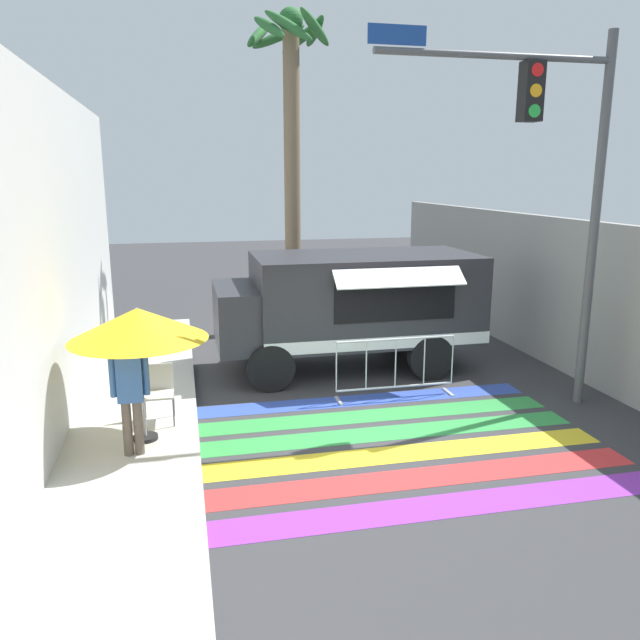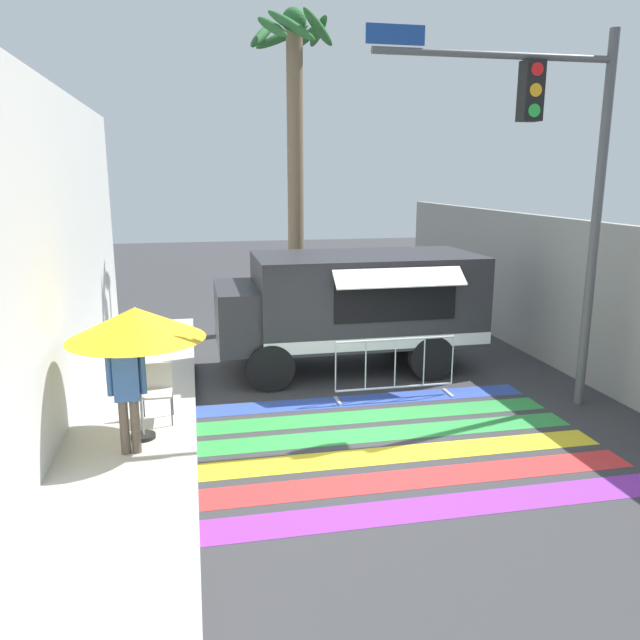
{
  "view_description": "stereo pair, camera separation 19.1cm",
  "coord_description": "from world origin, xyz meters",
  "px_view_note": "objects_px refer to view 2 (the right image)",
  "views": [
    {
      "loc": [
        -2.92,
        -8.96,
        3.97
      ],
      "look_at": [
        -0.43,
        2.18,
        1.32
      ],
      "focal_mm": 35.0,
      "sensor_mm": 36.0,
      "label": 1
    },
    {
      "loc": [
        -2.73,
        -9.0,
        3.97
      ],
      "look_at": [
        -0.43,
        2.18,
        1.32
      ],
      "focal_mm": 35.0,
      "sensor_mm": 36.0,
      "label": 2
    }
  ],
  "objects_px": {
    "traffic_signal_pole": "(559,161)",
    "vendor_person": "(127,389)",
    "folding_chair": "(157,387)",
    "palm_tree": "(294,127)",
    "barricade_front": "(395,368)",
    "food_truck": "(346,301)",
    "patio_umbrella": "(136,324)"
  },
  "relations": [
    {
      "from": "traffic_signal_pole",
      "to": "patio_umbrella",
      "type": "relative_size",
      "value": 3.12
    },
    {
      "from": "folding_chair",
      "to": "palm_tree",
      "type": "height_order",
      "value": "palm_tree"
    },
    {
      "from": "food_truck",
      "to": "patio_umbrella",
      "type": "bearing_deg",
      "value": -140.48
    },
    {
      "from": "patio_umbrella",
      "to": "folding_chair",
      "type": "xyz_separation_m",
      "value": [
        0.19,
        0.73,
        -1.21
      ]
    },
    {
      "from": "food_truck",
      "to": "traffic_signal_pole",
      "type": "height_order",
      "value": "traffic_signal_pole"
    },
    {
      "from": "palm_tree",
      "to": "traffic_signal_pole",
      "type": "bearing_deg",
      "value": -64.51
    },
    {
      "from": "traffic_signal_pole",
      "to": "patio_umbrella",
      "type": "xyz_separation_m",
      "value": [
        -6.71,
        -0.37,
        -2.29
      ]
    },
    {
      "from": "vendor_person",
      "to": "barricade_front",
      "type": "height_order",
      "value": "vendor_person"
    },
    {
      "from": "traffic_signal_pole",
      "to": "barricade_front",
      "type": "relative_size",
      "value": 2.78
    },
    {
      "from": "vendor_person",
      "to": "palm_tree",
      "type": "distance_m",
      "value": 9.34
    },
    {
      "from": "folding_chair",
      "to": "vendor_person",
      "type": "distance_m",
      "value": 1.32
    },
    {
      "from": "folding_chair",
      "to": "vendor_person",
      "type": "height_order",
      "value": "vendor_person"
    },
    {
      "from": "traffic_signal_pole",
      "to": "vendor_person",
      "type": "relative_size",
      "value": 3.71
    },
    {
      "from": "folding_chair",
      "to": "barricade_front",
      "type": "distance_m",
      "value": 4.2
    },
    {
      "from": "traffic_signal_pole",
      "to": "folding_chair",
      "type": "relative_size",
      "value": 6.9
    },
    {
      "from": "food_truck",
      "to": "patio_umbrella",
      "type": "xyz_separation_m",
      "value": [
        -3.9,
        -3.22,
        0.47
      ]
    },
    {
      "from": "food_truck",
      "to": "barricade_front",
      "type": "height_order",
      "value": "food_truck"
    },
    {
      "from": "palm_tree",
      "to": "food_truck",
      "type": "bearing_deg",
      "value": -84.05
    },
    {
      "from": "patio_umbrella",
      "to": "traffic_signal_pole",
      "type": "bearing_deg",
      "value": 3.12
    },
    {
      "from": "vendor_person",
      "to": "folding_chair",
      "type": "bearing_deg",
      "value": 73.09
    },
    {
      "from": "vendor_person",
      "to": "barricade_front",
      "type": "relative_size",
      "value": 0.75
    },
    {
      "from": "traffic_signal_pole",
      "to": "patio_umbrella",
      "type": "height_order",
      "value": "traffic_signal_pole"
    },
    {
      "from": "food_truck",
      "to": "folding_chair",
      "type": "distance_m",
      "value": 4.53
    },
    {
      "from": "folding_chair",
      "to": "vendor_person",
      "type": "xyz_separation_m",
      "value": [
        -0.31,
        -1.22,
        0.41
      ]
    },
    {
      "from": "folding_chair",
      "to": "palm_tree",
      "type": "bearing_deg",
      "value": 73.37
    },
    {
      "from": "folding_chair",
      "to": "barricade_front",
      "type": "height_order",
      "value": "barricade_front"
    },
    {
      "from": "food_truck",
      "to": "folding_chair",
      "type": "xyz_separation_m",
      "value": [
        -3.71,
        -2.48,
        -0.75
      ]
    },
    {
      "from": "patio_umbrella",
      "to": "palm_tree",
      "type": "bearing_deg",
      "value": 63.82
    },
    {
      "from": "barricade_front",
      "to": "palm_tree",
      "type": "bearing_deg",
      "value": 98.35
    },
    {
      "from": "traffic_signal_pole",
      "to": "vendor_person",
      "type": "bearing_deg",
      "value": -172.92
    },
    {
      "from": "food_truck",
      "to": "traffic_signal_pole",
      "type": "relative_size",
      "value": 0.86
    },
    {
      "from": "folding_chair",
      "to": "traffic_signal_pole",
      "type": "bearing_deg",
      "value": 7.56
    }
  ]
}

